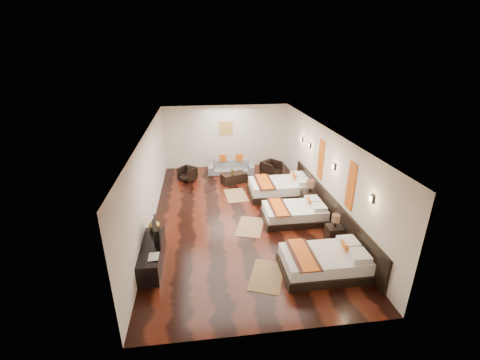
{
  "coord_description": "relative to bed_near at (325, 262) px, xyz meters",
  "views": [
    {
      "loc": [
        -1.17,
        -9.19,
        5.06
      ],
      "look_at": [
        0.06,
        0.33,
        1.1
      ],
      "focal_mm": 23.89,
      "sensor_mm": 36.0,
      "label": 1
    }
  ],
  "objects": [
    {
      "name": "armchair_left",
      "position": [
        -3.45,
        6.34,
        0.01
      ],
      "size": [
        0.87,
        0.87,
        0.57
      ],
      "primitive_type": "imported",
      "rotation": [
        0.0,
        0.0,
        -0.66
      ],
      "color": "black",
      "rests_on": "floor"
    },
    {
      "name": "sconce_far",
      "position": [
        1.01,
        4.5,
        1.58
      ],
      "size": [
        0.07,
        0.12,
        0.18
      ],
      "color": "black",
      "rests_on": "right_wall"
    },
    {
      "name": "left_wall",
      "position": [
        -4.45,
        3.1,
        1.13
      ],
      "size": [
        0.01,
        9.5,
        2.8
      ],
      "primitive_type": "cube",
      "color": "silver",
      "rests_on": "floor"
    },
    {
      "name": "jute_mat_near",
      "position": [
        -1.43,
        -0.02,
        -0.27
      ],
      "size": [
        1.13,
        1.39,
        0.01
      ],
      "primitive_type": "cube",
      "rotation": [
        0.0,
        0.0,
        -0.36
      ],
      "color": "#95734C",
      "rests_on": "floor"
    },
    {
      "name": "headboard_panel",
      "position": [
        1.01,
        2.3,
        0.18
      ],
      "size": [
        0.08,
        6.6,
        0.9
      ],
      "primitive_type": "cube",
      "color": "black",
      "rests_on": "floor"
    },
    {
      "name": "table_plant",
      "position": [
        -1.63,
        5.79,
        0.26
      ],
      "size": [
        0.29,
        0.27,
        0.27
      ],
      "primitive_type": "imported",
      "rotation": [
        0.0,
        0.0,
        0.27
      ],
      "color": "#27591D",
      "rests_on": "coffee_table"
    },
    {
      "name": "floor",
      "position": [
        -1.7,
        3.1,
        -0.27
      ],
      "size": [
        5.5,
        9.5,
        0.01
      ],
      "primitive_type": "cube",
      "color": "black",
      "rests_on": "ground"
    },
    {
      "name": "coffee_table",
      "position": [
        -1.58,
        5.84,
        -0.07
      ],
      "size": [
        1.11,
        0.8,
        0.4
      ],
      "primitive_type": "cube",
      "rotation": [
        0.0,
        0.0,
        0.34
      ],
      "color": "black",
      "rests_on": "floor"
    },
    {
      "name": "bed_far",
      "position": [
        0.0,
        4.42,
        0.02
      ],
      "size": [
        2.26,
        1.42,
        0.86
      ],
      "color": "black",
      "rests_on": "floor"
    },
    {
      "name": "armchair_right",
      "position": [
        0.09,
        6.39,
        0.06
      ],
      "size": [
        1.0,
        1.01,
        0.66
      ],
      "primitive_type": "imported",
      "rotation": [
        0.0,
        0.0,
        0.68
      ],
      "color": "black",
      "rests_on": "floor"
    },
    {
      "name": "sconce_near",
      "position": [
        1.01,
        0.1,
        1.58
      ],
      "size": [
        0.07,
        0.12,
        0.18
      ],
      "color": "black",
      "rests_on": "right_wall"
    },
    {
      "name": "jute_mat_far",
      "position": [
        -1.64,
        4.6,
        -0.27
      ],
      "size": [
        0.84,
        1.26,
        0.01
      ],
      "primitive_type": "cube",
      "rotation": [
        0.0,
        0.0,
        0.08
      ],
      "color": "#95734C",
      "rests_on": "floor"
    },
    {
      "name": "tv_console",
      "position": [
        -4.2,
        0.81,
        0.0
      ],
      "size": [
        0.5,
        1.8,
        0.55
      ],
      "primitive_type": "cube",
      "color": "black",
      "rests_on": "floor"
    },
    {
      "name": "tv",
      "position": [
        -4.15,
        1.02,
        0.54
      ],
      "size": [
        0.31,
        0.9,
        0.52
      ],
      "primitive_type": "imported",
      "rotation": [
        0.0,
        0.0,
        1.79
      ],
      "color": "black",
      "rests_on": "tv_console"
    },
    {
      "name": "bed_mid",
      "position": [
        -0.0,
        2.53,
        -0.01
      ],
      "size": [
        1.97,
        1.24,
        0.75
      ],
      "color": "black",
      "rests_on": "floor"
    },
    {
      "name": "figurine",
      "position": [
        -4.2,
        1.59,
        0.44
      ],
      "size": [
        0.33,
        0.33,
        0.32
      ],
      "primitive_type": "imported",
      "rotation": [
        0.0,
        0.0,
        -0.08
      ],
      "color": "brown",
      "rests_on": "tv_console"
    },
    {
      "name": "nightstand_b",
      "position": [
        0.75,
        3.38,
        0.08
      ],
      "size": [
        0.5,
        0.5,
        0.99
      ],
      "color": "black",
      "rests_on": "floor"
    },
    {
      "name": "book",
      "position": [
        -4.2,
        0.31,
        0.29
      ],
      "size": [
        0.24,
        0.33,
        0.03
      ],
      "primitive_type": "imported",
      "rotation": [
        0.0,
        0.0,
        0.01
      ],
      "color": "black",
      "rests_on": "tv_console"
    },
    {
      "name": "orange_panel_a",
      "position": [
        1.03,
        1.2,
        1.43
      ],
      "size": [
        0.04,
        0.4,
        1.3
      ],
      "primitive_type": "cube",
      "color": "#D86014",
      "rests_on": "right_wall"
    },
    {
      "name": "gold_artwork",
      "position": [
        -1.7,
        7.83,
        1.53
      ],
      "size": [
        0.6,
        0.04,
        0.6
      ],
      "primitive_type": "cube",
      "color": "#AD873F",
      "rests_on": "back_wall"
    },
    {
      "name": "back_wall",
      "position": [
        -1.7,
        7.85,
        1.13
      ],
      "size": [
        5.5,
        0.01,
        2.8
      ],
      "primitive_type": "cube",
      "color": "silver",
      "rests_on": "floor"
    },
    {
      "name": "ceiling",
      "position": [
        -1.7,
        3.1,
        2.53
      ],
      "size": [
        5.5,
        9.5,
        0.01
      ],
      "primitive_type": "cube",
      "color": "white",
      "rests_on": "floor"
    },
    {
      "name": "sconce_lounge",
      "position": [
        1.01,
        5.4,
        1.58
      ],
      "size": [
        0.07,
        0.12,
        0.18
      ],
      "color": "black",
      "rests_on": "right_wall"
    },
    {
      "name": "sconce_mid",
      "position": [
        1.01,
        2.3,
        1.58
      ],
      "size": [
        0.07,
        0.12,
        0.18
      ],
      "color": "black",
      "rests_on": "right_wall"
    },
    {
      "name": "orange_panel_b",
      "position": [
        1.03,
        3.4,
        1.43
      ],
      "size": [
        0.04,
        0.4,
        1.3
      ],
      "primitive_type": "cube",
      "color": "#D86014",
      "rests_on": "right_wall"
    },
    {
      "name": "nightstand_a",
      "position": [
        0.75,
        1.24,
        0.02
      ],
      "size": [
        0.42,
        0.42,
        0.84
      ],
      "color": "black",
      "rests_on": "floor"
    },
    {
      "name": "bed_near",
      "position": [
        0.0,
        0.0,
        0.0
      ],
      "size": [
        2.08,
        1.31,
        0.79
      ],
      "color": "black",
      "rests_on": "floor"
    },
    {
      "name": "jute_mat_mid",
      "position": [
        -1.47,
        2.3,
        -0.27
      ],
      "size": [
        1.08,
        1.37,
        0.01
      ],
      "primitive_type": "cube",
      "rotation": [
        0.0,
        0.0,
        -0.31
      ],
      "color": "#95734C",
      "rests_on": "floor"
    },
    {
      "name": "sofa",
      "position": [
        -1.58,
        6.89,
        0.02
      ],
      "size": [
        2.03,
        0.93,
        0.58
      ],
      "primitive_type": "imported",
      "rotation": [
        0.0,
        0.0,
        -0.08
      ],
      "color": "slate",
      "rests_on": "floor"
    },
    {
      "name": "right_wall",
      "position": [
        1.05,
        3.1,
        1.13
      ],
      "size": [
        0.01,
        9.5,
        2.8
      ],
      "primitive_type": "cube",
      "color": "silver",
      "rests_on": "floor"
    }
  ]
}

